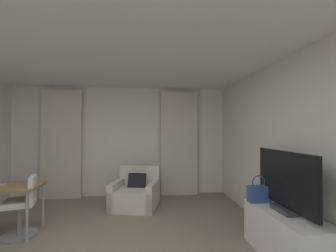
{
  "coord_description": "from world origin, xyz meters",
  "views": [
    {
      "loc": [
        0.47,
        -2.62,
        1.57
      ],
      "look_at": [
        0.92,
        1.36,
        1.64
      ],
      "focal_mm": 24.49,
      "sensor_mm": 36.0,
      "label": 1
    }
  ],
  "objects": [
    {
      "name": "ceiling",
      "position": [
        0.0,
        0.0,
        2.63
      ],
      "size": [
        5.12,
        6.12,
        0.06
      ],
      "primitive_type": "cube",
      "color": "white",
      "rests_on": "wall_left"
    },
    {
      "name": "armchair",
      "position": [
        0.35,
        2.16,
        0.26
      ],
      "size": [
        1.06,
        1.06,
        0.79
      ],
      "color": "silver",
      "rests_on": "ground"
    },
    {
      "name": "tv_flatscreen",
      "position": [
        2.21,
        -0.0,
        0.93
      ],
      "size": [
        0.2,
        1.12,
        0.74
      ],
      "color": "#333338",
      "rests_on": "tv_console"
    },
    {
      "name": "handbag_primary",
      "position": [
        2.09,
        0.41,
        0.7
      ],
      "size": [
        0.3,
        0.14,
        0.37
      ],
      "color": "#335193",
      "rests_on": "tv_console"
    },
    {
      "name": "wall_right",
      "position": [
        2.53,
        0.0,
        1.3
      ],
      "size": [
        0.06,
        6.12,
        2.6
      ],
      "color": "silver",
      "rests_on": "ground"
    },
    {
      "name": "tv_console",
      "position": [
        2.21,
        -0.01,
        0.29
      ],
      "size": [
        0.51,
        1.2,
        0.58
      ],
      "color": "white",
      "rests_on": "ground"
    },
    {
      "name": "curtain_right_panel",
      "position": [
        1.38,
        2.9,
        1.25
      ],
      "size": [
        0.9,
        0.06,
        2.5
      ],
      "color": "beige",
      "rests_on": "ground"
    },
    {
      "name": "desk_chair",
      "position": [
        -1.28,
        1.01,
        0.39
      ],
      "size": [
        0.48,
        0.48,
        0.88
      ],
      "color": "gray",
      "rests_on": "ground"
    },
    {
      "name": "curtain_left_panel",
      "position": [
        -1.38,
        2.9,
        1.25
      ],
      "size": [
        0.9,
        0.06,
        2.5
      ],
      "color": "beige",
      "rests_on": "ground"
    },
    {
      "name": "wall_window",
      "position": [
        0.0,
        3.03,
        1.3
      ],
      "size": [
        5.12,
        0.06,
        2.6
      ],
      "color": "silver",
      "rests_on": "ground"
    }
  ]
}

